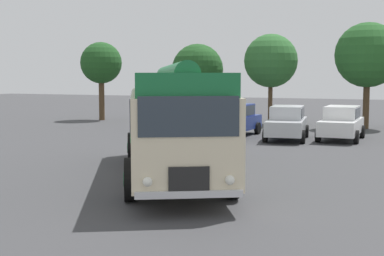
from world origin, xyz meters
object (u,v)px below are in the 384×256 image
(vintage_bus, at_px, (173,116))
(car_mid_left, at_px, (234,120))
(car_near_left, at_px, (181,119))
(car_far_right, at_px, (341,123))
(car_mid_right, at_px, (287,123))

(vintage_bus, distance_m, car_mid_left, 11.89)
(vintage_bus, bearing_deg, car_near_left, 113.27)
(car_near_left, xyz_separation_m, car_mid_left, (2.89, 0.42, 0.00))
(car_near_left, distance_m, car_mid_left, 2.92)
(car_mid_left, bearing_deg, car_far_right, 3.78)
(car_near_left, distance_m, car_mid_right, 5.84)
(vintage_bus, bearing_deg, car_mid_right, 84.90)
(car_near_left, bearing_deg, car_far_right, 5.35)
(vintage_bus, height_order, car_mid_right, vintage_bus)
(car_mid_right, height_order, car_far_right, same)
(vintage_bus, bearing_deg, car_mid_left, 99.51)
(car_mid_right, bearing_deg, car_mid_left, 168.16)
(car_far_right, bearing_deg, vintage_bus, -106.09)
(car_mid_left, height_order, car_mid_right, same)
(car_near_left, bearing_deg, car_mid_right, -1.94)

